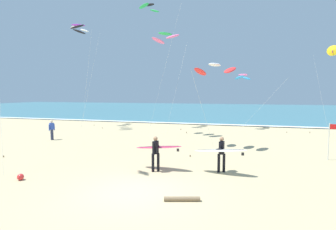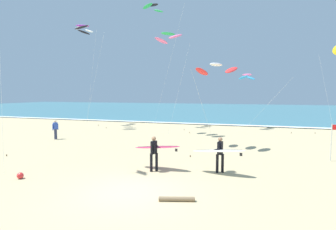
% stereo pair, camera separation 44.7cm
% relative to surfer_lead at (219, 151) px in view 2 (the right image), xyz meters
% --- Properties ---
extents(ground_plane, '(160.00, 160.00, 0.00)m').
position_rel_surfer_lead_xyz_m(ground_plane, '(-2.96, -3.39, -1.05)').
color(ground_plane, tan).
extents(ocean_water, '(160.00, 60.00, 0.08)m').
position_rel_surfer_lead_xyz_m(ocean_water, '(-2.96, 48.88, -1.01)').
color(ocean_water, teal).
rests_on(ocean_water, ground).
extents(shoreline_foam, '(160.00, 1.04, 0.01)m').
position_rel_surfer_lead_xyz_m(shoreline_foam, '(-2.96, 19.18, -0.97)').
color(shoreline_foam, white).
rests_on(shoreline_foam, ocean_water).
extents(surfer_lead, '(2.50, 1.06, 1.71)m').
position_rel_surfer_lead_xyz_m(surfer_lead, '(0.00, 0.00, 0.00)').
color(surfer_lead, black).
rests_on(surfer_lead, ground).
extents(surfer_trailing, '(2.43, 0.98, 1.71)m').
position_rel_surfer_lead_xyz_m(surfer_trailing, '(-3.01, -0.43, -0.00)').
color(surfer_trailing, black).
rests_on(surfer_trailing, ground).
extents(kite_arc_violet_mid, '(3.14, 2.93, 10.74)m').
position_rel_surfer_lead_xyz_m(kite_arc_violet_mid, '(-15.47, 11.58, 9.30)').
color(kite_arc_violet_mid, black).
rests_on(kite_arc_violet_mid, ground).
extents(kite_arc_charcoal_far, '(4.68, 2.76, 13.20)m').
position_rel_surfer_lead_xyz_m(kite_arc_charcoal_far, '(-8.99, 14.94, 11.77)').
color(kite_arc_charcoal_far, green).
rests_on(kite_arc_charcoal_far, ground).
extents(kite_arc_emerald_high, '(3.10, 3.37, 8.98)m').
position_rel_surfer_lead_xyz_m(kite_arc_emerald_high, '(-5.75, 10.04, 7.54)').
color(kite_arc_emerald_high, pink).
rests_on(kite_arc_emerald_high, ground).
extents(kite_arc_rose_low, '(5.13, 3.15, 5.76)m').
position_rel_surfer_lead_xyz_m(kite_arc_rose_low, '(0.72, 16.64, 4.39)').
color(kite_arc_rose_low, '#2D99DB').
rests_on(kite_arc_rose_low, ground).
extents(kite_arc_amber_close, '(2.18, 2.43, 11.50)m').
position_rel_surfer_lead_xyz_m(kite_arc_amber_close, '(-17.23, 14.44, 10.09)').
color(kite_arc_amber_close, white).
rests_on(kite_arc_amber_close, ground).
extents(kite_arc_ivory_outer, '(3.10, 4.02, 5.75)m').
position_rel_surfer_lead_xyz_m(kite_arc_ivory_outer, '(-0.98, 5.66, 4.32)').
color(kite_arc_ivory_outer, red).
rests_on(kite_arc_ivory_outer, ground).
extents(bystander_blue_top, '(0.28, 0.47, 1.59)m').
position_rel_surfer_lead_xyz_m(bystander_blue_top, '(-13.86, 5.29, -0.24)').
color(bystander_blue_top, '#2D334C').
rests_on(bystander_blue_top, ground).
extents(lifeguard_flag, '(0.45, 0.05, 2.10)m').
position_rel_surfer_lead_xyz_m(lifeguard_flag, '(5.65, 4.20, 0.22)').
color(lifeguard_flag, silver).
rests_on(lifeguard_flag, ground).
extents(beach_ball, '(0.28, 0.28, 0.28)m').
position_rel_surfer_lead_xyz_m(beach_ball, '(-8.23, -3.46, -0.91)').
color(beach_ball, red).
rests_on(beach_ball, ground).
extents(driftwood_log, '(1.26, 0.51, 0.16)m').
position_rel_surfer_lead_xyz_m(driftwood_log, '(-0.98, -3.70, -0.97)').
color(driftwood_log, '#846B4C').
rests_on(driftwood_log, ground).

